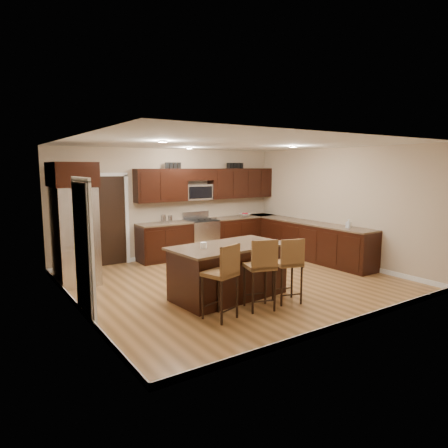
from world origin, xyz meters
TOP-DOWN VIEW (x-y plane):
  - floor at (0.00, 0.00)m, footprint 6.00×6.00m
  - ceiling at (0.00, 0.00)m, footprint 6.00×6.00m
  - wall_back at (0.00, 2.75)m, footprint 6.00×0.00m
  - wall_left at (-3.00, 0.00)m, footprint 0.00×5.50m
  - wall_right at (3.00, 0.00)m, footprint 0.00×5.50m
  - base_cabinets at (1.90, 1.45)m, footprint 4.02×3.96m
  - upper_cabinets at (1.04, 2.58)m, footprint 4.00×0.33m
  - range at (0.68, 2.45)m, footprint 0.76×0.64m
  - microwave at (0.68, 2.60)m, footprint 0.76×0.31m
  - doorway at (-1.65, 2.73)m, footprint 0.85×0.03m
  - pantry_door at (-2.98, -0.30)m, footprint 0.03×0.80m
  - letter_decor at (0.90, 2.58)m, footprint 2.20×0.03m
  - island at (-0.62, -0.69)m, footprint 2.11×1.23m
  - stool_left at (-1.29, -1.54)m, footprint 0.53×0.53m
  - stool_mid at (-0.57, -1.54)m, footprint 0.53×0.53m
  - stool_right at (0.02, -1.54)m, footprint 0.52×0.52m
  - refrigerator at (-2.62, 1.66)m, footprint 0.79×1.00m
  - floor_mat at (0.39, 1.93)m, footprint 1.10×0.80m
  - fruit_bowl at (2.09, 2.45)m, footprint 0.38×0.38m
  - soap_bottle at (2.70, -0.54)m, footprint 0.11×0.11m
  - canister_tall at (-0.37, 2.45)m, footprint 0.12×0.12m
  - canister_short at (-0.19, 2.45)m, footprint 0.11×0.11m
  - island_jar at (-1.12, -0.69)m, footprint 0.10×0.10m

SIDE VIEW (x-z plane):
  - floor at x=0.00m, z-range 0.00..0.00m
  - floor_mat at x=0.39m, z-range 0.00..0.01m
  - island at x=-0.62m, z-range -0.03..0.89m
  - base_cabinets at x=1.90m, z-range 0.00..0.92m
  - range at x=0.68m, z-range -0.08..1.03m
  - stool_right at x=0.02m, z-range 0.14..1.24m
  - stool_left at x=-1.29m, z-range 0.14..1.29m
  - stool_mid at x=-0.57m, z-range 0.14..1.30m
  - fruit_bowl at x=2.09m, z-range 0.92..0.99m
  - island_jar at x=-1.12m, z-range 0.92..1.02m
  - canister_short at x=-0.19m, z-range 0.92..1.09m
  - soap_bottle at x=2.70m, z-range 0.92..1.12m
  - pantry_door at x=-2.98m, z-range 0.00..2.04m
  - canister_tall at x=-0.37m, z-range 0.92..1.12m
  - doorway at x=-1.65m, z-range 0.00..2.06m
  - refrigerator at x=-2.62m, z-range 0.03..2.38m
  - wall_back at x=0.00m, z-range -1.65..4.35m
  - wall_left at x=-3.00m, z-range -1.40..4.10m
  - wall_right at x=3.00m, z-range -1.40..4.10m
  - microwave at x=0.68m, z-range 1.42..1.82m
  - upper_cabinets at x=1.04m, z-range 1.44..2.24m
  - letter_decor at x=0.90m, z-range 2.22..2.37m
  - ceiling at x=0.00m, z-range 2.70..2.70m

